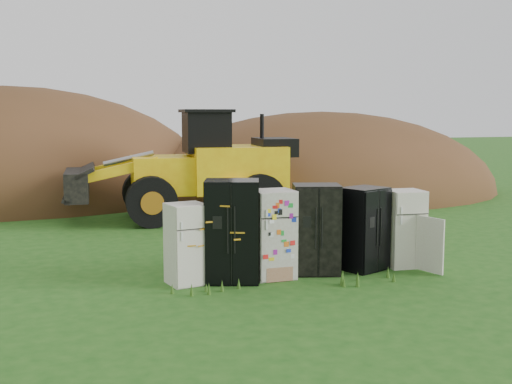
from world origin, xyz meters
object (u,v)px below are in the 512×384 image
at_px(fridge_sticker, 273,234).
at_px(fridge_open_door, 404,228).
at_px(fridge_black_side, 232,231).
at_px(fridge_black_right, 364,229).
at_px(fridge_dark_mid, 316,229).
at_px(wheel_loader, 179,165).
at_px(fridge_leftmost, 186,244).

xyz_separation_m(fridge_sticker, fridge_open_door, (2.93, 0.05, -0.06)).
relative_size(fridge_black_side, fridge_black_right, 1.14).
bearing_deg(fridge_dark_mid, wheel_loader, 116.89).
distance_m(fridge_leftmost, fridge_open_door, 4.64).
height_order(fridge_black_right, wheel_loader, wheel_loader).
relative_size(fridge_sticker, fridge_dark_mid, 0.96).
bearing_deg(fridge_sticker, wheel_loader, 92.65).
xyz_separation_m(fridge_leftmost, wheel_loader, (1.28, 7.26, 0.89)).
xyz_separation_m(fridge_black_side, fridge_dark_mid, (1.78, 0.08, -0.08)).
relative_size(fridge_leftmost, wheel_loader, 0.22).
xyz_separation_m(fridge_black_side, wheel_loader, (0.40, 7.33, 0.68)).
bearing_deg(fridge_open_door, fridge_dark_mid, -177.06).
xyz_separation_m(fridge_black_side, fridge_open_door, (3.76, 0.06, -0.17)).
relative_size(fridge_leftmost, fridge_open_door, 0.95).
bearing_deg(fridge_black_right, fridge_leftmost, 156.63).
distance_m(fridge_black_side, fridge_open_door, 3.77).
xyz_separation_m(fridge_black_side, fridge_black_right, (2.82, 0.05, -0.12)).
distance_m(fridge_sticker, fridge_dark_mid, 0.95).
relative_size(fridge_dark_mid, fridge_black_right, 1.05).
distance_m(fridge_leftmost, wheel_loader, 7.43).
distance_m(fridge_black_side, fridge_sticker, 0.84).
bearing_deg(fridge_black_right, fridge_open_door, -22.65).
bearing_deg(fridge_sticker, fridge_black_right, 0.54).
bearing_deg(fridge_black_side, wheel_loader, 104.68).
bearing_deg(wheel_loader, fridge_black_side, -89.42).
height_order(fridge_leftmost, wheel_loader, wheel_loader).
bearing_deg(fridge_dark_mid, fridge_leftmost, -163.59).
distance_m(fridge_black_side, wheel_loader, 7.37).
xyz_separation_m(fridge_black_side, fridge_sticker, (0.83, 0.01, -0.11)).
distance_m(fridge_sticker, fridge_open_door, 2.93).
xyz_separation_m(fridge_leftmost, fridge_open_door, (4.64, -0.01, 0.04)).
xyz_separation_m(fridge_leftmost, fridge_dark_mid, (2.65, 0.01, 0.13)).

